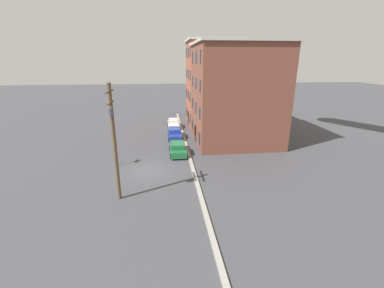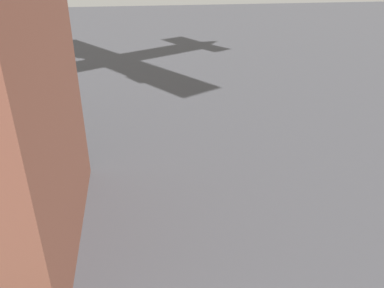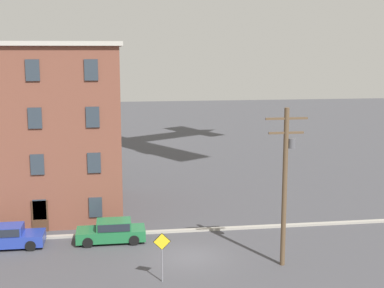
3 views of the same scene
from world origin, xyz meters
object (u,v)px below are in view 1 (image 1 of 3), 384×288
object	(u,v)px
car_green	(178,148)
utility_pole	(114,138)
caution_sign	(116,149)
car_white	(173,123)
car_blue	(175,133)

from	to	relation	value
car_green	utility_pole	size ratio (longest dim) A/B	0.48
utility_pole	car_green	bearing A→B (deg)	151.69
caution_sign	car_green	bearing A→B (deg)	112.08
car_white	utility_pole	world-z (taller)	utility_pole
car_green	caution_sign	xyz separation A→B (m)	(2.66, -6.55, 1.08)
caution_sign	utility_pole	distance (m)	7.96
caution_sign	utility_pole	bearing A→B (deg)	10.19
caution_sign	car_blue	bearing A→B (deg)	144.71
car_blue	car_green	size ratio (longest dim) A/B	1.00
car_green	utility_pole	world-z (taller)	utility_pole
car_white	car_green	world-z (taller)	same
utility_pole	car_white	bearing A→B (deg)	166.67
car_white	caution_sign	xyz separation A→B (m)	(15.14, -6.56, 1.08)
car_green	caution_sign	bearing A→B (deg)	-67.92
car_blue	utility_pole	xyz separation A→B (m)	(16.32, -5.22, 4.39)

